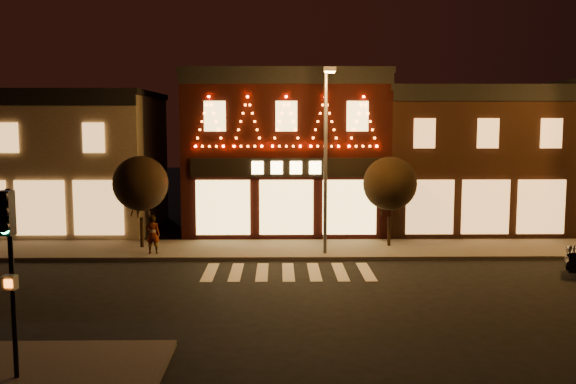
{
  "coord_description": "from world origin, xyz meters",
  "views": [
    {
      "loc": [
        -0.37,
        -19.85,
        5.75
      ],
      "look_at": [
        -0.01,
        4.0,
        3.1
      ],
      "focal_mm": 39.58,
      "sensor_mm": 36.0,
      "label": 1
    }
  ],
  "objects": [
    {
      "name": "traffic_signal_near",
      "position": [
        -6.13,
        -6.46,
        3.1
      ],
      "size": [
        0.32,
        0.44,
        4.18
      ],
      "rotation": [
        0.0,
        0.0,
        -0.14
      ],
      "color": "black",
      "rests_on": "sidewalk_near"
    },
    {
      "name": "pedestrian",
      "position": [
        -5.73,
        6.86,
        0.97
      ],
      "size": [
        0.61,
        0.41,
        1.65
      ],
      "primitive_type": "imported",
      "rotation": [
        0.0,
        0.0,
        3.12
      ],
      "color": "gray",
      "rests_on": "sidewalk_far"
    },
    {
      "name": "tree_right",
      "position": [
        4.64,
        8.41,
        2.97
      ],
      "size": [
        2.41,
        2.41,
        4.04
      ],
      "rotation": [
        0.0,
        0.0,
        0.09
      ],
      "color": "black",
      "rests_on": "sidewalk_far"
    },
    {
      "name": "ground",
      "position": [
        0.0,
        0.0,
        0.0
      ],
      "size": [
        120.0,
        120.0,
        0.0
      ],
      "primitive_type": "plane",
      "color": "black",
      "rests_on": "ground"
    },
    {
      "name": "building_right_a",
      "position": [
        9.5,
        13.99,
        3.76
      ],
      "size": [
        9.2,
        8.28,
        7.5
      ],
      "color": "#371E13",
      "rests_on": "ground"
    },
    {
      "name": "sidewalk_far",
      "position": [
        2.0,
        8.0,
        0.07
      ],
      "size": [
        44.0,
        4.0,
        0.15
      ],
      "primitive_type": "cube",
      "color": "#47423D",
      "rests_on": "ground"
    },
    {
      "name": "tree_left",
      "position": [
        -6.5,
        8.26,
        3.01
      ],
      "size": [
        2.45,
        2.45,
        4.09
      ],
      "rotation": [
        0.0,
        0.0,
        -0.16
      ],
      "color": "black",
      "rests_on": "sidewalk_far"
    },
    {
      "name": "building_pulp",
      "position": [
        0.0,
        13.98,
        4.16
      ],
      "size": [
        10.2,
        8.34,
        8.3
      ],
      "color": "black",
      "rests_on": "ground"
    },
    {
      "name": "building_left",
      "position": [
        -13.0,
        13.99,
        3.66
      ],
      "size": [
        12.2,
        8.28,
        7.3
      ],
      "color": "#7D6E59",
      "rests_on": "ground"
    },
    {
      "name": "streetlamp_mid",
      "position": [
        1.62,
        6.58,
        4.72
      ],
      "size": [
        0.49,
        1.78,
        7.78
      ],
      "rotation": [
        0.0,
        0.0,
        -0.02
      ],
      "color": "#59595E",
      "rests_on": "sidewalk_far"
    }
  ]
}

